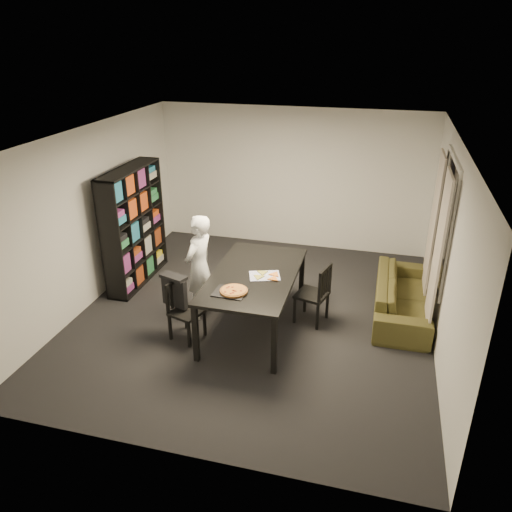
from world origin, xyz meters
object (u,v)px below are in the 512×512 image
(pepperoni_pizza, at_px, (234,291))
(chair_right, at_px, (318,291))
(person, at_px, (199,267))
(sofa, at_px, (403,296))
(dining_table, at_px, (254,279))
(bookshelf, at_px, (134,226))
(chair_left, at_px, (182,305))
(baking_tray, at_px, (230,292))

(pepperoni_pizza, bearing_deg, chair_right, 44.40)
(person, relative_size, sofa, 0.79)
(dining_table, distance_m, chair_right, 0.93)
(pepperoni_pizza, bearing_deg, bookshelf, 145.13)
(bookshelf, bearing_deg, sofa, -0.14)
(dining_table, bearing_deg, chair_left, -152.11)
(baking_tray, relative_size, pepperoni_pizza, 1.14)
(chair_left, bearing_deg, person, 14.65)
(dining_table, distance_m, person, 0.85)
(bookshelf, xyz_separation_m, dining_table, (2.24, -0.91, -0.19))
(person, relative_size, pepperoni_pizza, 4.39)
(pepperoni_pizza, height_order, sofa, pepperoni_pizza)
(person, bearing_deg, pepperoni_pizza, 58.34)
(chair_right, relative_size, baking_tray, 2.20)
(dining_table, height_order, chair_left, dining_table)
(person, height_order, sofa, person)
(baking_tray, bearing_deg, bookshelf, 144.20)
(dining_table, distance_m, chair_left, 1.03)
(baking_tray, height_order, pepperoni_pizza, pepperoni_pizza)
(bookshelf, height_order, person, bookshelf)
(bookshelf, bearing_deg, person, -29.20)
(bookshelf, relative_size, baking_tray, 4.75)
(chair_right, bearing_deg, pepperoni_pizza, -30.53)
(sofa, bearing_deg, baking_tray, 124.66)
(chair_left, xyz_separation_m, chair_right, (1.70, 0.81, 0.03))
(dining_table, xyz_separation_m, person, (-0.84, 0.13, 0.01))
(chair_right, bearing_deg, dining_table, -52.12)
(dining_table, distance_m, sofa, 2.24)
(bookshelf, relative_size, chair_right, 2.15)
(dining_table, height_order, person, person)
(dining_table, height_order, baking_tray, baking_tray)
(chair_left, relative_size, person, 0.54)
(chair_right, xyz_separation_m, pepperoni_pizza, (-0.93, -0.92, 0.36))
(baking_tray, height_order, sofa, baking_tray)
(dining_table, xyz_separation_m, pepperoni_pizza, (-0.11, -0.57, 0.10))
(chair_left, height_order, sofa, chair_left)
(chair_right, relative_size, sofa, 0.45)
(pepperoni_pizza, bearing_deg, person, 136.12)
(bookshelf, bearing_deg, chair_left, -45.36)
(dining_table, relative_size, baking_tray, 4.99)
(chair_left, xyz_separation_m, person, (0.04, 0.60, 0.30))
(dining_table, relative_size, chair_right, 2.26)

